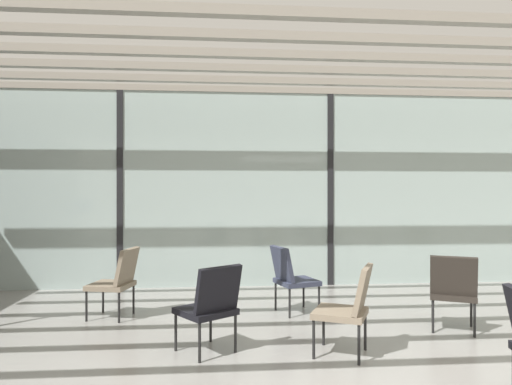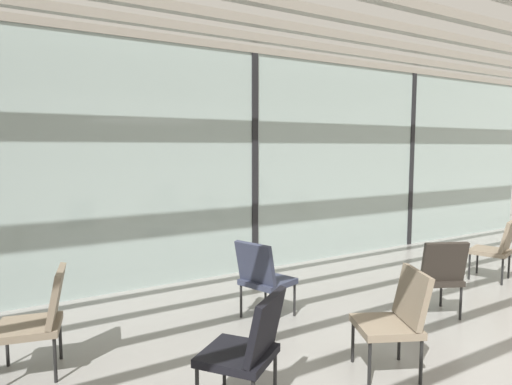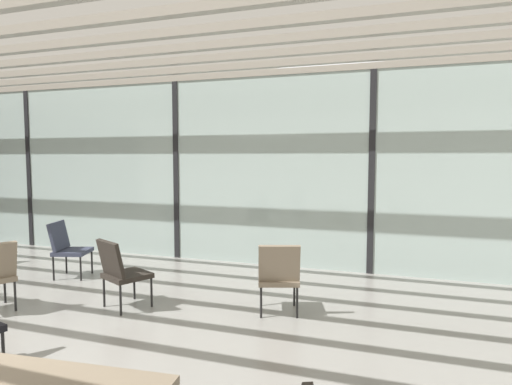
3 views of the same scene
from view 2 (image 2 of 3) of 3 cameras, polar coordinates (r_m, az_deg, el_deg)
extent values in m
cube|color=#A3B7B2|center=(6.82, -0.34, 3.62)|extent=(14.00, 0.08, 3.24)
cube|color=black|center=(6.82, -0.34, 3.62)|extent=(0.10, 0.12, 3.24)
cube|color=black|center=(9.14, 18.81, 3.86)|extent=(0.10, 0.12, 3.24)
cube|color=gray|center=(4.96, 16.98, 22.09)|extent=(13.72, 0.12, 0.10)
cube|color=gray|center=(5.41, 11.38, 20.82)|extent=(13.72, 0.12, 0.10)
cube|color=gray|center=(5.90, 6.74, 19.61)|extent=(13.72, 0.12, 0.10)
cube|color=gray|center=(6.42, 2.88, 18.50)|extent=(13.72, 0.12, 0.10)
cube|color=gray|center=(6.96, -0.35, 17.50)|extent=(13.72, 0.12, 0.10)
ellipsoid|color=silver|center=(12.07, -4.45, 7.24)|extent=(13.22, 4.38, 4.38)
sphere|color=black|center=(8.94, -19.68, 9.55)|extent=(0.28, 0.28, 0.28)
sphere|color=black|center=(9.17, -14.10, 9.61)|extent=(0.28, 0.28, 0.28)
sphere|color=black|center=(9.48, -8.83, 9.58)|extent=(0.28, 0.28, 0.28)
sphere|color=black|center=(9.87, -3.95, 9.48)|extent=(0.28, 0.28, 0.28)
cube|color=#7F705B|center=(4.30, -26.70, -14.94)|extent=(0.58, 0.58, 0.06)
cube|color=#7F705B|center=(4.19, -23.89, -11.74)|extent=(0.25, 0.50, 0.44)
cylinder|color=black|center=(4.61, -28.86, -16.51)|extent=(0.03, 0.03, 0.37)
cylinder|color=black|center=(4.55, -23.43, -16.56)|extent=(0.03, 0.03, 0.37)
cylinder|color=black|center=(4.16, -23.99, -18.73)|extent=(0.03, 0.03, 0.37)
cube|color=#28231E|center=(5.54, 21.47, -10.09)|extent=(0.64, 0.64, 0.06)
cube|color=#28231E|center=(5.30, 22.64, -8.07)|extent=(0.49, 0.33, 0.44)
cylinder|color=black|center=(5.87, 22.29, -11.40)|extent=(0.03, 0.03, 0.37)
cylinder|color=black|center=(5.69, 18.48, -11.82)|extent=(0.03, 0.03, 0.37)
cylinder|color=black|center=(5.53, 24.39, -12.58)|extent=(0.03, 0.03, 0.37)
cylinder|color=black|center=(5.33, 20.38, -13.09)|extent=(0.03, 0.03, 0.37)
cube|color=black|center=(3.42, -2.36, -19.80)|extent=(0.67, 0.67, 0.06)
cube|color=black|center=(3.24, 1.22, -16.45)|extent=(0.47, 0.40, 0.44)
cylinder|color=black|center=(3.77, -4.02, -20.92)|extent=(0.03, 0.03, 0.37)
cylinder|color=black|center=(3.62, 2.42, -22.09)|extent=(0.03, 0.03, 0.37)
cube|color=#7F705B|center=(7.27, 27.39, -6.60)|extent=(0.61, 0.61, 0.06)
cube|color=#7F705B|center=(7.18, 29.16, -4.80)|extent=(0.50, 0.28, 0.44)
cylinder|color=black|center=(7.56, 26.10, -7.76)|extent=(0.03, 0.03, 0.37)
cylinder|color=black|center=(7.16, 25.29, -8.45)|extent=(0.03, 0.03, 0.37)
cylinder|color=black|center=(7.48, 29.26, -8.05)|extent=(0.03, 0.03, 0.37)
cylinder|color=black|center=(7.07, 28.61, -8.78)|extent=(0.03, 0.03, 0.37)
cube|color=#33384C|center=(5.08, 1.51, -11.14)|extent=(0.60, 0.60, 0.06)
cube|color=#33384C|center=(4.85, -0.12, -8.87)|extent=(0.28, 0.50, 0.44)
cylinder|color=black|center=(5.18, 4.87, -13.31)|extent=(0.03, 0.03, 0.37)
cylinder|color=black|center=(5.42, 1.21, -12.40)|extent=(0.03, 0.03, 0.37)
cylinder|color=black|center=(4.87, 1.84, -14.57)|extent=(0.03, 0.03, 0.37)
cylinder|color=black|center=(5.13, -1.89, -13.50)|extent=(0.03, 0.03, 0.37)
cube|color=#7F705B|center=(4.04, 16.06, -15.89)|extent=(0.64, 0.64, 0.06)
cube|color=#7F705B|center=(4.04, 19.06, -12.23)|extent=(0.34, 0.49, 0.44)
cylinder|color=black|center=(4.24, 12.10, -17.89)|extent=(0.03, 0.03, 0.37)
cylinder|color=black|center=(3.88, 14.11, -20.27)|extent=(0.03, 0.03, 0.37)
cylinder|color=black|center=(4.38, 17.59, -17.24)|extent=(0.03, 0.03, 0.37)
cylinder|color=black|center=(4.03, 20.08, -19.42)|extent=(0.03, 0.03, 0.37)
camera|label=1|loc=(2.45, 105.85, -8.86)|focal=31.98mm
camera|label=3|loc=(7.68, 68.71, 2.10)|focal=30.69mm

